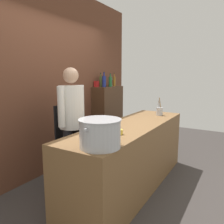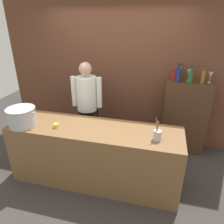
# 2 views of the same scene
# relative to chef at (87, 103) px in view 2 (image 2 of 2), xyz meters

# --- Properties ---
(ground_plane) EXTENTS (8.00, 8.00, 0.00)m
(ground_plane) POSITION_rel_chef_xyz_m (0.37, -0.72, -0.96)
(ground_plane) COLOR #383330
(brick_back_panel) EXTENTS (4.40, 0.10, 3.00)m
(brick_back_panel) POSITION_rel_chef_xyz_m (0.37, 0.68, 0.54)
(brick_back_panel) COLOR brown
(brick_back_panel) RESTS_ON ground_plane
(prep_counter) EXTENTS (2.45, 0.70, 0.90)m
(prep_counter) POSITION_rel_chef_xyz_m (0.37, -0.72, -0.51)
(prep_counter) COLOR brown
(prep_counter) RESTS_ON ground_plane
(bar_cabinet) EXTENTS (0.76, 0.32, 1.32)m
(bar_cabinet) POSITION_rel_chef_xyz_m (1.68, 0.47, -0.30)
(bar_cabinet) COLOR #472D1C
(bar_cabinet) RESTS_ON ground_plane
(chef) EXTENTS (0.53, 0.37, 1.66)m
(chef) POSITION_rel_chef_xyz_m (0.00, 0.00, 0.00)
(chef) COLOR black
(chef) RESTS_ON ground_plane
(stockpot_large) EXTENTS (0.45, 0.39, 0.27)m
(stockpot_large) POSITION_rel_chef_xyz_m (-0.63, -0.90, 0.07)
(stockpot_large) COLOR #B7BABF
(stockpot_large) RESTS_ON prep_counter
(utensil_crock) EXTENTS (0.10, 0.10, 0.30)m
(utensil_crock) POSITION_rel_chef_xyz_m (1.23, -0.82, 0.01)
(utensil_crock) COLOR #B7BABF
(utensil_crock) RESTS_ON prep_counter
(butter_jar) EXTENTS (0.07, 0.07, 0.05)m
(butter_jar) POSITION_rel_chef_xyz_m (-0.15, -0.84, -0.04)
(butter_jar) COLOR yellow
(butter_jar) RESTS_ON prep_counter
(wine_bottle_green) EXTENTS (0.07, 0.07, 0.28)m
(wine_bottle_green) POSITION_rel_chef_xyz_m (1.66, 0.40, 0.46)
(wine_bottle_green) COLOR #1E592D
(wine_bottle_green) RESTS_ON bar_cabinet
(wine_bottle_olive) EXTENTS (0.07, 0.07, 0.28)m
(wine_bottle_olive) POSITION_rel_chef_xyz_m (1.51, 0.53, 0.47)
(wine_bottle_olive) COLOR #475123
(wine_bottle_olive) RESTS_ON bar_cabinet
(wine_bottle_cobalt) EXTENTS (0.08, 0.08, 0.30)m
(wine_bottle_cobalt) POSITION_rel_chef_xyz_m (1.47, 0.43, 0.47)
(wine_bottle_cobalt) COLOR navy
(wine_bottle_cobalt) RESTS_ON bar_cabinet
(wine_bottle_amber) EXTENTS (0.06, 0.06, 0.28)m
(wine_bottle_amber) POSITION_rel_chef_xyz_m (1.85, 0.41, 0.47)
(wine_bottle_amber) COLOR #8C5919
(wine_bottle_amber) RESTS_ON bar_cabinet
(wine_glass_wide) EXTENTS (0.07, 0.07, 0.19)m
(wine_glass_wide) POSITION_rel_chef_xyz_m (1.64, 0.53, 0.49)
(wine_glass_wide) COLOR silver
(wine_glass_wide) RESTS_ON bar_cabinet
(wine_glass_tall) EXTENTS (0.08, 0.08, 0.17)m
(wine_glass_tall) POSITION_rel_chef_xyz_m (1.98, 0.51, 0.48)
(wine_glass_tall) COLOR silver
(wine_glass_tall) RESTS_ON bar_cabinet
(spice_tin_red) EXTENTS (0.08, 0.08, 0.12)m
(spice_tin_red) POSITION_rel_chef_xyz_m (1.40, 0.56, 0.42)
(spice_tin_red) COLOR red
(spice_tin_red) RESTS_ON bar_cabinet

